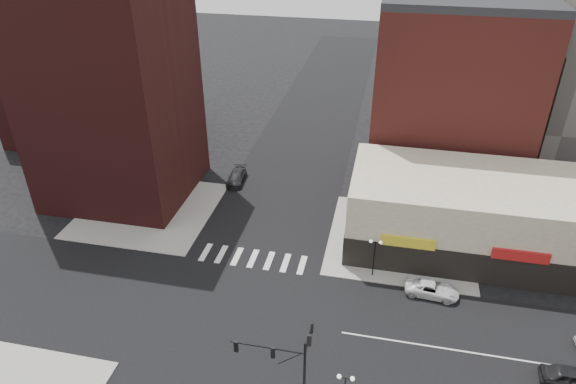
# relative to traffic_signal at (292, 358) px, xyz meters

# --- Properties ---
(ground) EXTENTS (240.00, 240.00, 0.00)m
(ground) POSITION_rel_traffic_signal_xyz_m (-7.24, 7.83, -4.96)
(ground) COLOR black
(ground) RESTS_ON ground
(road_ew) EXTENTS (200.00, 14.00, 0.02)m
(road_ew) POSITION_rel_traffic_signal_xyz_m (-7.24, 7.83, -4.95)
(road_ew) COLOR black
(road_ew) RESTS_ON ground
(road_ns) EXTENTS (14.00, 200.00, 0.02)m
(road_ns) POSITION_rel_traffic_signal_xyz_m (-7.24, 7.83, -4.95)
(road_ns) COLOR black
(road_ns) RESTS_ON ground
(sidewalk_nw) EXTENTS (15.00, 15.00, 0.12)m
(sidewalk_nw) POSITION_rel_traffic_signal_xyz_m (-21.74, 22.33, -4.90)
(sidewalk_nw) COLOR gray
(sidewalk_nw) RESTS_ON ground
(sidewalk_ne) EXTENTS (15.00, 15.00, 0.12)m
(sidewalk_ne) POSITION_rel_traffic_signal_xyz_m (7.26, 22.33, -4.90)
(sidewalk_ne) COLOR gray
(sidewalk_ne) RESTS_ON ground
(building_nw) EXTENTS (16.00, 15.00, 25.00)m
(building_nw) POSITION_rel_traffic_signal_xyz_m (-26.24, 26.33, 7.54)
(building_nw) COLOR #3B1312
(building_nw) RESTS_ON ground
(building_nw_low) EXTENTS (20.00, 18.00, 12.00)m
(building_nw_low) POSITION_rel_traffic_signal_xyz_m (-39.24, 41.83, 1.04)
(building_nw_low) COLOR #3B1312
(building_nw_low) RESTS_ON ground
(building_ne_midrise) EXTENTS (18.00, 15.00, 22.00)m
(building_ne_midrise) POSITION_rel_traffic_signal_xyz_m (11.76, 37.33, 6.04)
(building_ne_midrise) COLOR maroon
(building_ne_midrise) RESTS_ON ground
(building_ne_row) EXTENTS (24.20, 12.20, 8.00)m
(building_ne_row) POSITION_rel_traffic_signal_xyz_m (13.76, 22.83, -1.66)
(building_ne_row) COLOR beige
(building_ne_row) RESTS_ON ground
(traffic_signal) EXTENTS (5.59, 3.09, 7.77)m
(traffic_signal) POSITION_rel_traffic_signal_xyz_m (0.00, 0.00, 0.00)
(traffic_signal) COLOR black
(traffic_signal) RESTS_ON ground
(street_lamp_ne) EXTENTS (1.22, 0.32, 4.16)m
(street_lamp_ne) POSITION_rel_traffic_signal_xyz_m (4.76, 15.83, -1.67)
(street_lamp_ne) COLOR black
(street_lamp_ne) RESTS_ON sidewalk_ne
(white_suv) EXTENTS (5.07, 2.62, 1.37)m
(white_suv) POSITION_rel_traffic_signal_xyz_m (10.33, 14.33, -4.28)
(white_suv) COLOR silver
(white_suv) RESTS_ON ground
(dark_sedan_east) EXTENTS (4.66, 1.94, 1.58)m
(dark_sedan_east) POSITION_rel_traffic_signal_xyz_m (20.43, 6.17, -4.17)
(dark_sedan_east) COLOR black
(dark_sedan_east) RESTS_ON ground
(dark_sedan_north) EXTENTS (2.25, 4.90, 1.39)m
(dark_sedan_north) POSITION_rel_traffic_signal_xyz_m (-13.59, 30.94, -4.27)
(dark_sedan_north) COLOR black
(dark_sedan_north) RESTS_ON ground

